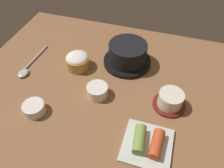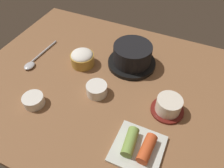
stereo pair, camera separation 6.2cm
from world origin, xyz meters
The scene contains 8 objects.
dining_table centered at (0.00, 0.00, 1.00)cm, with size 100.00×76.00×2.00cm, color brown.
stone_pot centered at (3.46, 13.26, 6.23)cm, with size 18.39×18.39×8.79cm.
rice_bowl centered at (-13.90, 5.62, 5.08)cm, with size 9.03×9.03×6.07cm.
tea_cup_with_saucer centered at (21.74, -2.88, 4.70)cm, with size 10.54×10.54×5.63cm.
banchan_cup_center centered at (-2.06, -5.51, 4.09)cm, with size 7.13×7.13×3.92cm.
kimchi_plate centered at (17.67, -19.22, 3.51)cm, with size 13.68×13.68×4.23cm.
side_bowl_near centered at (-18.73, -18.02, 3.78)cm, with size 6.85×6.85×3.31cm.
spoon centered at (-31.89, -1.46, 2.61)cm, with size 3.60×19.99×1.35cm.
Camera 2 is at (22.42, -47.01, 58.57)cm, focal length 34.50 mm.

